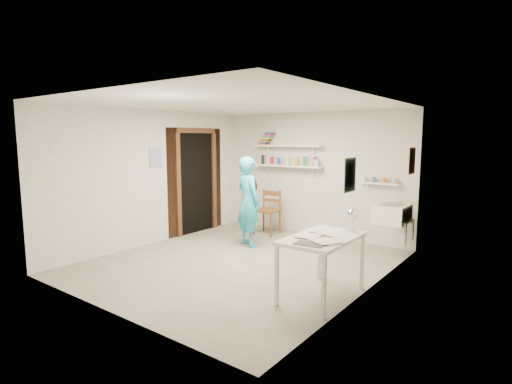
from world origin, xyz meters
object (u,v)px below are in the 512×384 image
Objects in this scene: work_table at (322,267)px; belfast_sink at (392,214)px; wall_clock at (252,185)px; desk_lamp at (353,214)px; wooden_chair at (267,210)px; man at (248,202)px.

belfast_sink is at bearing 87.13° from work_table.
wall_clock is 0.25× the size of work_table.
desk_lamp is at bearing -87.54° from belfast_sink.
belfast_sink is 2.22m from work_table.
belfast_sink is 2.49m from wooden_chair.
man is at bearing 147.94° from work_table.
wooden_chair is at bearing 144.97° from desk_lamp.
man is 1.41× the size of work_table.
man reaches higher than belfast_sink.
wooden_chair is (-0.23, 0.90, -0.31)m from man.
work_table is (2.37, -2.24, -0.10)m from wooden_chair.
belfast_sink reaches higher than work_table.
work_table is at bearing -92.87° from belfast_sink.
desk_lamp is at bearing 67.58° from work_table.
belfast_sink is at bearing -139.09° from man.
man reaches higher than wall_clock.
man is 11.30× the size of desk_lamp.
work_table is at bearing -112.42° from desk_lamp.
wooden_chair is 0.85× the size of work_table.
work_table is (2.14, -1.34, -0.42)m from man.
man is 1.66× the size of wooden_chair.
wall_clock is 0.30× the size of wooden_chair.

